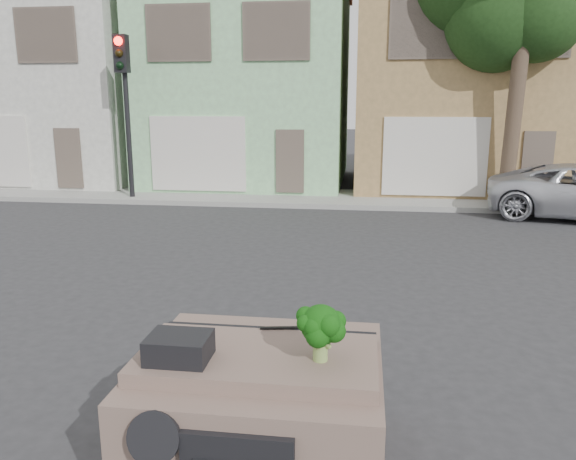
# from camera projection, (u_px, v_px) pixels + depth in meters

# --- Properties ---
(ground_plane) EXTENTS (120.00, 120.00, 0.00)m
(ground_plane) POSITION_uv_depth(u_px,v_px,m) (301.00, 329.00, 7.80)
(ground_plane) COLOR #303033
(ground_plane) RESTS_ON ground
(sidewalk) EXTENTS (40.00, 3.00, 0.15)m
(sidewalk) POSITION_uv_depth(u_px,v_px,m) (338.00, 199.00, 17.93)
(sidewalk) COLOR gray
(sidewalk) RESTS_ON ground
(townhouse_white) EXTENTS (7.20, 8.20, 7.55)m
(townhouse_white) POSITION_uv_depth(u_px,v_px,m) (69.00, 85.00, 22.41)
(townhouse_white) COLOR beige
(townhouse_white) RESTS_ON ground
(townhouse_mint) EXTENTS (7.20, 8.20, 7.55)m
(townhouse_mint) POSITION_uv_depth(u_px,v_px,m) (253.00, 84.00, 21.43)
(townhouse_mint) COLOR #93D195
(townhouse_mint) RESTS_ON ground
(townhouse_tan) EXTENTS (7.20, 8.20, 7.55)m
(townhouse_tan) POSITION_uv_depth(u_px,v_px,m) (455.00, 83.00, 20.44)
(townhouse_tan) COLOR #9D7B4B
(townhouse_tan) RESTS_ON ground
(traffic_signal) EXTENTS (0.40, 0.40, 5.10)m
(traffic_signal) POSITION_uv_depth(u_px,v_px,m) (126.00, 120.00, 17.26)
(traffic_signal) COLOR black
(traffic_signal) RESTS_ON ground
(tree_near) EXTENTS (4.40, 4.00, 8.50)m
(tree_near) POSITION_uv_depth(u_px,v_px,m) (519.00, 60.00, 15.66)
(tree_near) COLOR #1A3713
(tree_near) RESTS_ON ground
(car_dashboard) EXTENTS (2.00, 1.80, 1.12)m
(car_dashboard) POSITION_uv_depth(u_px,v_px,m) (261.00, 406.00, 4.78)
(car_dashboard) COLOR #725B50
(car_dashboard) RESTS_ON ground
(instrument_hump) EXTENTS (0.48, 0.38, 0.20)m
(instrument_hump) POSITION_uv_depth(u_px,v_px,m) (179.00, 348.00, 4.37)
(instrument_hump) COLOR black
(instrument_hump) RESTS_ON car_dashboard
(wiper_arm) EXTENTS (0.69, 0.15, 0.02)m
(wiper_arm) POSITION_uv_depth(u_px,v_px,m) (299.00, 328.00, 4.98)
(wiper_arm) COLOR black
(wiper_arm) RESTS_ON car_dashboard
(broccoli) EXTENTS (0.53, 0.53, 0.46)m
(broccoli) POSITION_uv_depth(u_px,v_px,m) (321.00, 332.00, 4.33)
(broccoli) COLOR #0D3A09
(broccoli) RESTS_ON car_dashboard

